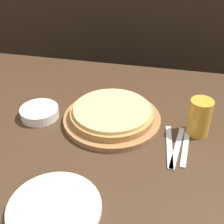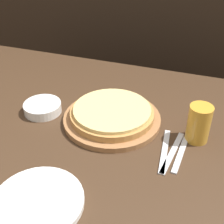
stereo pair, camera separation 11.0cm
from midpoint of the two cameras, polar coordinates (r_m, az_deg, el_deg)
dining_table at (r=1.33m, az=0.04°, el=-16.13°), size 1.59×1.08×0.73m
pizza_on_board at (r=1.11m, az=2.84°, el=-0.73°), size 0.35×0.35×0.06m
beer_glass at (r=1.05m, az=18.56°, el=-1.87°), size 0.08×0.08×0.13m
dinner_plate at (r=0.86m, az=-9.71°, el=-16.09°), size 0.24×0.24×0.02m
side_bowl at (r=1.18m, az=-10.00°, el=0.71°), size 0.14×0.14×0.04m
fork at (r=1.02m, az=12.69°, el=-7.04°), size 0.04×0.21×0.00m
dinner_knife at (r=1.02m, az=14.08°, el=-7.31°), size 0.04×0.21×0.00m
spoon at (r=1.02m, az=15.48°, el=-7.57°), size 0.03×0.18×0.00m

